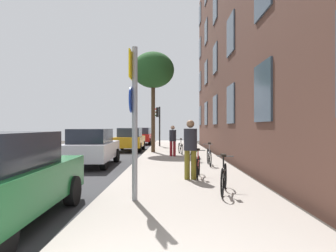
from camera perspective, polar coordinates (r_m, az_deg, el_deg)
ground_plane at (r=17.64m, az=-9.56°, el=-5.74°), size 41.80×41.80×0.00m
road_asphalt at (r=18.13m, az=-16.14°, el=-5.57°), size 7.00×38.00×0.01m
sidewalk at (r=17.37m, az=1.94°, el=-5.63°), size 4.20×38.00×0.12m
building_facade at (r=17.82m, az=10.72°, el=16.77°), size 0.56×27.00×13.78m
sign_post at (r=6.81m, az=-6.32°, el=2.74°), size 0.15×0.60×3.35m
traffic_light at (r=25.51m, az=-1.79°, el=1.28°), size 0.43×0.24×3.25m
tree_near at (r=20.03m, az=-2.75°, el=10.10°), size 2.67×2.67×6.35m
bicycle_0 at (r=7.71m, az=10.22°, el=-9.31°), size 0.54×1.60×0.96m
bicycle_1 at (r=9.94m, az=5.57°, el=-7.32°), size 0.42×1.62×0.93m
bicycle_2 at (r=13.04m, az=7.55°, el=-5.53°), size 0.42×1.71×0.96m
bicycle_3 at (r=14.73m, az=5.03°, el=-4.99°), size 0.42×1.60×0.92m
bicycle_4 at (r=16.73m, az=4.37°, el=-4.35°), size 0.42×1.64×0.96m
bicycle_5 at (r=18.25m, az=2.32°, el=-4.04°), size 0.42×1.59×0.93m
pedestrian_0 at (r=9.50m, az=4.14°, el=-3.58°), size 0.55×0.55×1.81m
pedestrian_1 at (r=16.93m, az=0.88°, el=-2.34°), size 0.44×0.44×1.67m
car_1 at (r=14.02m, az=-13.77°, el=-3.73°), size 1.94×4.46×1.62m
car_2 at (r=22.10m, az=-6.94°, el=-2.42°), size 1.81×4.13×1.62m
car_3 at (r=30.37m, az=-4.75°, el=-1.80°), size 1.88×4.33×1.62m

